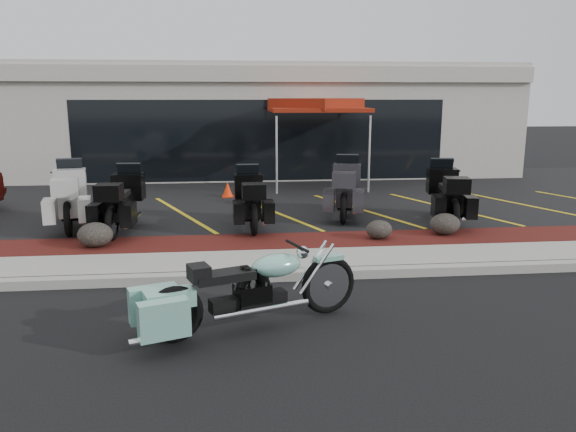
{
  "coord_description": "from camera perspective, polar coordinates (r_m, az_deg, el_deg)",
  "views": [
    {
      "loc": [
        -1.07,
        -7.74,
        2.91
      ],
      "look_at": [
        -0.13,
        1.2,
        0.99
      ],
      "focal_mm": 35.0,
      "sensor_mm": 36.0,
      "label": 1
    }
  ],
  "objects": [
    {
      "name": "mulch_bed",
      "position": [
        10.97,
        -0.22,
        -2.88
      ],
      "size": [
        24.0,
        1.2,
        0.16
      ],
      "primitive_type": "cube",
      "color": "#3B0F0D",
      "rests_on": "ground"
    },
    {
      "name": "ground",
      "position": [
        8.34,
        1.76,
        -8.36
      ],
      "size": [
        90.0,
        90.0,
        0.0
      ],
      "primitive_type": "plane",
      "color": "black",
      "rests_on": "ground"
    },
    {
      "name": "curb",
      "position": [
        9.16,
        1.0,
        -5.97
      ],
      "size": [
        24.0,
        0.25,
        0.15
      ],
      "primitive_type": "cube",
      "color": "gray",
      "rests_on": "ground"
    },
    {
      "name": "touring_black_rear",
      "position": [
        13.7,
        15.24,
        2.91
      ],
      "size": [
        1.32,
        2.46,
        1.35
      ],
      "primitive_type": null,
      "rotation": [
        0.0,
        0.0,
        1.38
      ],
      "color": "black",
      "rests_on": "upper_lot"
    },
    {
      "name": "popup_canopy",
      "position": [
        17.5,
        2.92,
        11.04
      ],
      "size": [
        3.68,
        3.68,
        2.69
      ],
      "rotation": [
        0.0,
        0.0,
        -0.34
      ],
      "color": "silver",
      "rests_on": "upper_lot"
    },
    {
      "name": "upper_lot",
      "position": [
        16.22,
        -2.16,
        2.01
      ],
      "size": [
        26.0,
        9.6,
        0.15
      ],
      "primitive_type": "cube",
      "color": "black",
      "rests_on": "ground"
    },
    {
      "name": "boulder_left",
      "position": [
        11.02,
        -18.99,
        -1.81
      ],
      "size": [
        0.65,
        0.54,
        0.46
      ],
      "primitive_type": "ellipsoid",
      "color": "black",
      "rests_on": "mulch_bed"
    },
    {
      "name": "boulder_right",
      "position": [
        11.78,
        15.66,
        -0.79
      ],
      "size": [
        0.62,
        0.51,
        0.44
      ],
      "primitive_type": "ellipsoid",
      "color": "black",
      "rests_on": "mulch_bed"
    },
    {
      "name": "traffic_cone",
      "position": [
        15.79,
        -6.16,
        2.7
      ],
      "size": [
        0.37,
        0.37,
        0.41
      ],
      "primitive_type": "cone",
      "rotation": [
        0.0,
        0.0,
        -0.29
      ],
      "color": "#FB3308",
      "rests_on": "upper_lot"
    },
    {
      "name": "sidewalk",
      "position": [
        9.82,
        0.5,
        -4.71
      ],
      "size": [
        24.0,
        1.2,
        0.15
      ],
      "primitive_type": "cube",
      "color": "gray",
      "rests_on": "ground"
    },
    {
      "name": "hero_cruiser",
      "position": [
        7.62,
        4.12,
        -6.17
      ],
      "size": [
        3.08,
        1.73,
        1.06
      ],
      "primitive_type": null,
      "rotation": [
        0.0,
        0.0,
        0.35
      ],
      "color": "#7EC4B2",
      "rests_on": "ground"
    },
    {
      "name": "touring_grey",
      "position": [
        13.99,
        6.01,
        3.49
      ],
      "size": [
        1.45,
        2.51,
        1.37
      ],
      "primitive_type": null,
      "rotation": [
        0.0,
        0.0,
        1.32
      ],
      "color": "#302F34",
      "rests_on": "upper_lot"
    },
    {
      "name": "dealership_building",
      "position": [
        22.25,
        -3.32,
        9.74
      ],
      "size": [
        18.0,
        8.16,
        4.0
      ],
      "color": "#A5A095",
      "rests_on": "ground"
    },
    {
      "name": "boulder_mid",
      "position": [
        11.18,
        9.24,
        -1.35
      ],
      "size": [
        0.52,
        0.43,
        0.37
      ],
      "primitive_type": "ellipsoid",
      "color": "black",
      "rests_on": "mulch_bed"
    },
    {
      "name": "touring_black_mid",
      "position": [
        12.78,
        -4.09,
        2.49
      ],
      "size": [
        0.92,
        2.22,
        1.27
      ],
      "primitive_type": null,
      "rotation": [
        0.0,
        0.0,
        1.61
      ],
      "color": "black",
      "rests_on": "upper_lot"
    },
    {
      "name": "touring_black_front",
      "position": [
        12.94,
        -15.72,
        2.31
      ],
      "size": [
        1.0,
        2.34,
        1.33
      ],
      "primitive_type": null,
      "rotation": [
        0.0,
        0.0,
        1.51
      ],
      "color": "black",
      "rests_on": "upper_lot"
    },
    {
      "name": "touring_white",
      "position": [
        13.67,
        -21.16,
        2.59
      ],
      "size": [
        1.39,
        2.54,
        1.4
      ],
      "primitive_type": null,
      "rotation": [
        0.0,
        0.0,
        1.78
      ],
      "color": "silver",
      "rests_on": "upper_lot"
    }
  ]
}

